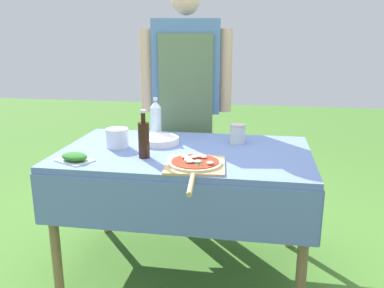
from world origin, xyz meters
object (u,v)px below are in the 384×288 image
(water_bottle, at_px, (156,118))
(plate_stack, at_px, (159,140))
(prep_table, at_px, (185,166))
(herb_container, at_px, (74,157))
(person_cook, at_px, (186,90))
(mixing_tub, at_px, (117,138))
(pizza_on_peel, at_px, (195,164))
(sauce_jar, at_px, (238,135))
(oil_bottle, at_px, (144,139))

(water_bottle, distance_m, plate_stack, 0.22)
(prep_table, distance_m, herb_container, 0.63)
(person_cook, distance_m, mixing_tub, 0.74)
(person_cook, bearing_deg, prep_table, 91.20)
(water_bottle, height_order, mixing_tub, water_bottle)
(plate_stack, bearing_deg, herb_container, -130.62)
(person_cook, bearing_deg, mixing_tub, 56.60)
(herb_container, bearing_deg, pizza_on_peel, 0.78)
(water_bottle, xyz_separation_m, mixing_tub, (-0.16, -0.30, -0.06))
(water_bottle, bearing_deg, prep_table, -50.58)
(herb_container, height_order, sauce_jar, sauce_jar)
(herb_container, bearing_deg, water_bottle, 63.90)
(oil_bottle, height_order, mixing_tub, oil_bottle)
(water_bottle, relative_size, plate_stack, 1.03)
(person_cook, height_order, herb_container, person_cook)
(herb_container, xyz_separation_m, mixing_tub, (0.13, 0.30, 0.04))
(prep_table, xyz_separation_m, sauce_jar, (0.29, 0.21, 0.15))
(prep_table, relative_size, water_bottle, 5.75)
(water_bottle, relative_size, sauce_jar, 2.14)
(prep_table, bearing_deg, pizza_on_peel, -70.11)
(mixing_tub, distance_m, plate_stack, 0.26)
(pizza_on_peel, height_order, plate_stack, pizza_on_peel)
(person_cook, distance_m, herb_container, 1.07)
(mixing_tub, relative_size, plate_stack, 0.54)
(pizza_on_peel, height_order, herb_container, pizza_on_peel)
(herb_container, relative_size, sauce_jar, 1.89)
(prep_table, height_order, plate_stack, plate_stack)
(person_cook, bearing_deg, herb_container, 56.90)
(prep_table, distance_m, plate_stack, 0.25)
(pizza_on_peel, distance_m, sauce_jar, 0.54)
(oil_bottle, relative_size, sauce_jar, 2.24)
(oil_bottle, height_order, herb_container, oil_bottle)
(sauce_jar, bearing_deg, mixing_tub, -163.62)
(pizza_on_peel, bearing_deg, mixing_tub, 145.00)
(mixing_tub, bearing_deg, oil_bottle, -39.57)
(plate_stack, xyz_separation_m, sauce_jar, (0.48, 0.09, 0.03))
(water_bottle, distance_m, sauce_jar, 0.56)
(prep_table, bearing_deg, oil_bottle, -138.26)
(pizza_on_peel, xyz_separation_m, mixing_tub, (-0.51, 0.29, 0.04))
(prep_table, height_order, mixing_tub, mixing_tub)
(water_bottle, bearing_deg, pizza_on_peel, -59.14)
(person_cook, height_order, pizza_on_peel, person_cook)
(oil_bottle, relative_size, plate_stack, 1.07)
(prep_table, height_order, herb_container, herb_container)
(prep_table, relative_size, sauce_jar, 12.27)
(prep_table, xyz_separation_m, mixing_tub, (-0.41, 0.00, 0.15))
(plate_stack, bearing_deg, water_bottle, 110.00)
(person_cook, xyz_separation_m, sauce_jar, (0.40, -0.44, -0.21))
(prep_table, bearing_deg, herb_container, -151.33)
(plate_stack, bearing_deg, pizza_on_peel, -54.99)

